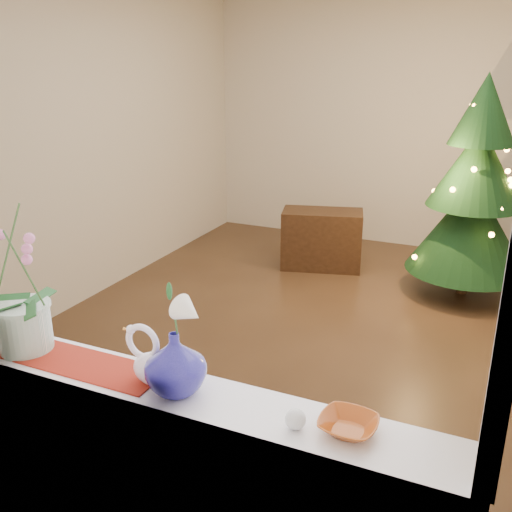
{
  "coord_description": "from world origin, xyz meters",
  "views": [
    {
      "loc": [
        1.03,
        -3.84,
        2.03
      ],
      "look_at": [
        -0.07,
        -1.4,
        1.09
      ],
      "focal_mm": 40.0,
      "sensor_mm": 36.0,
      "label": 1
    }
  ],
  "objects_px": {
    "blue_vase": "(175,359)",
    "amber_dish": "(348,426)",
    "side_table": "(322,239)",
    "swan": "(156,357)",
    "paperweight": "(295,419)",
    "orchid_pot": "(16,273)",
    "xmas_tree": "(475,189)"
  },
  "relations": [
    {
      "from": "blue_vase",
      "to": "amber_dish",
      "type": "xyz_separation_m",
      "value": [
        0.61,
        0.03,
        -0.11
      ]
    },
    {
      "from": "side_table",
      "to": "swan",
      "type": "bearing_deg",
      "value": -96.44
    },
    {
      "from": "side_table",
      "to": "paperweight",
      "type": "bearing_deg",
      "value": -88.77
    },
    {
      "from": "paperweight",
      "to": "amber_dish",
      "type": "distance_m",
      "value": 0.17
    },
    {
      "from": "swan",
      "to": "amber_dish",
      "type": "distance_m",
      "value": 0.7
    },
    {
      "from": "orchid_pot",
      "to": "side_table",
      "type": "relative_size",
      "value": 0.83
    },
    {
      "from": "orchid_pot",
      "to": "side_table",
      "type": "xyz_separation_m",
      "value": [
        0.02,
        3.77,
        -0.95
      ]
    },
    {
      "from": "orchid_pot",
      "to": "blue_vase",
      "type": "bearing_deg",
      "value": -1.06
    },
    {
      "from": "blue_vase",
      "to": "amber_dish",
      "type": "height_order",
      "value": "blue_vase"
    },
    {
      "from": "paperweight",
      "to": "amber_dish",
      "type": "xyz_separation_m",
      "value": [
        0.16,
        0.05,
        -0.01
      ]
    },
    {
      "from": "orchid_pot",
      "to": "swan",
      "type": "relative_size",
      "value": 2.63
    },
    {
      "from": "paperweight",
      "to": "swan",
      "type": "bearing_deg",
      "value": 175.69
    },
    {
      "from": "xmas_tree",
      "to": "side_table",
      "type": "relative_size",
      "value": 2.44
    },
    {
      "from": "amber_dish",
      "to": "paperweight",
      "type": "bearing_deg",
      "value": -161.38
    },
    {
      "from": "blue_vase",
      "to": "side_table",
      "type": "distance_m",
      "value": 3.92
    },
    {
      "from": "amber_dish",
      "to": "side_table",
      "type": "distance_m",
      "value": 4.03
    },
    {
      "from": "amber_dish",
      "to": "swan",
      "type": "bearing_deg",
      "value": -179.05
    },
    {
      "from": "blue_vase",
      "to": "xmas_tree",
      "type": "distance_m",
      "value": 3.75
    },
    {
      "from": "swan",
      "to": "xmas_tree",
      "type": "relative_size",
      "value": 0.13
    },
    {
      "from": "orchid_pot",
      "to": "xmas_tree",
      "type": "height_order",
      "value": "xmas_tree"
    },
    {
      "from": "swan",
      "to": "blue_vase",
      "type": "relative_size",
      "value": 0.96
    },
    {
      "from": "swan",
      "to": "blue_vase",
      "type": "bearing_deg",
      "value": -23.67
    },
    {
      "from": "paperweight",
      "to": "blue_vase",
      "type": "bearing_deg",
      "value": 176.75
    },
    {
      "from": "swan",
      "to": "xmas_tree",
      "type": "bearing_deg",
      "value": 63.72
    },
    {
      "from": "orchid_pot",
      "to": "amber_dish",
      "type": "bearing_deg",
      "value": 0.6
    },
    {
      "from": "orchid_pot",
      "to": "amber_dish",
      "type": "relative_size",
      "value": 4.19
    },
    {
      "from": "paperweight",
      "to": "orchid_pot",
      "type": "bearing_deg",
      "value": 178.08
    },
    {
      "from": "blue_vase",
      "to": "amber_dish",
      "type": "distance_m",
      "value": 0.62
    },
    {
      "from": "orchid_pot",
      "to": "blue_vase",
      "type": "xyz_separation_m",
      "value": [
        0.71,
        -0.01,
        -0.2
      ]
    },
    {
      "from": "orchid_pot",
      "to": "paperweight",
      "type": "xyz_separation_m",
      "value": [
        1.16,
        -0.04,
        -0.29
      ]
    },
    {
      "from": "orchid_pot",
      "to": "amber_dish",
      "type": "height_order",
      "value": "orchid_pot"
    },
    {
      "from": "swan",
      "to": "side_table",
      "type": "distance_m",
      "value": 3.89
    }
  ]
}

